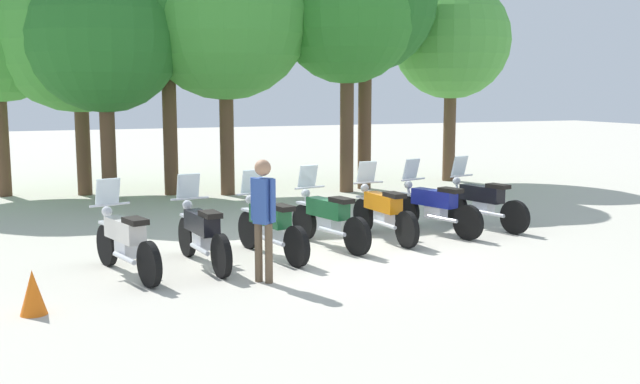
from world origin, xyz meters
name	(u,v)px	position (x,y,z in m)	size (l,w,h in m)	color
ground_plane	(331,248)	(0.00, 0.00, 0.00)	(80.00, 80.00, 0.00)	#BCB7A8
motorcycle_0	(125,240)	(-3.48, -0.59, 0.52)	(0.80, 2.14, 1.37)	black
motorcycle_1	(202,233)	(-2.32, -0.43, 0.52)	(0.62, 2.19, 1.37)	black
motorcycle_2	(270,225)	(-1.17, -0.25, 0.52)	(0.69, 2.17, 1.37)	black
motorcycle_3	(328,217)	(-0.01, 0.11, 0.52)	(0.74, 2.15, 1.37)	black
motorcycle_4	(383,211)	(1.15, 0.33, 0.52)	(0.62, 2.19, 1.37)	black
motorcycle_5	(434,206)	(2.30, 0.47, 0.52)	(0.85, 2.12, 1.37)	black
motorcycle_6	(482,201)	(3.46, 0.61, 0.52)	(0.76, 2.15, 1.37)	black
person_0	(263,211)	(-1.73, -1.71, 1.02)	(0.32, 0.36, 1.73)	brown
tree_1	(77,20)	(-3.46, 8.17, 4.41)	(4.64, 4.64, 6.74)	brown
tree_2	(104,35)	(-2.96, 6.88, 3.97)	(3.72, 3.72, 5.85)	brown
tree_4	(225,13)	(-0.03, 6.84, 4.58)	(4.36, 4.36, 6.77)	brown
tree_5	(347,15)	(3.03, 6.20, 4.57)	(3.55, 3.55, 6.38)	brown
tree_6	(366,2)	(3.73, 6.60, 4.97)	(3.78, 3.78, 6.89)	brown
tree_7	(452,41)	(6.82, 7.26, 4.10)	(3.42, 3.42, 5.83)	brown
traffic_cone	(33,292)	(-4.75, -2.10, 0.28)	(0.32, 0.32, 0.55)	orange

